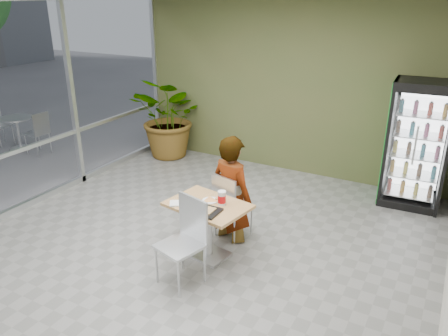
{
  "coord_description": "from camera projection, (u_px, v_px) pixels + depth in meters",
  "views": [
    {
      "loc": [
        2.77,
        -4.0,
        3.18
      ],
      "look_at": [
        0.16,
        0.77,
        1.0
      ],
      "focal_mm": 35.0,
      "sensor_mm": 36.0,
      "label": 1
    }
  ],
  "objects": [
    {
      "name": "pizza_plate",
      "position": [
        210.0,
        200.0,
        5.48
      ],
      "size": [
        0.29,
        0.26,
        0.03
      ],
      "color": "silver",
      "rests_on": "dining_table"
    },
    {
      "name": "seated_woman",
      "position": [
        232.0,
        198.0,
        5.93
      ],
      "size": [
        0.74,
        0.57,
        1.78
      ],
      "primitive_type": "imported",
      "rotation": [
        0.0,
        0.0,
        2.89
      ],
      "color": "black",
      "rests_on": "ground"
    },
    {
      "name": "soda_cup",
      "position": [
        222.0,
        198.0,
        5.36
      ],
      "size": [
        0.1,
        0.1,
        0.18
      ],
      "color": "silver",
      "rests_on": "dining_table"
    },
    {
      "name": "storefront_frame",
      "position": [
        11.0,
        109.0,
        6.41
      ],
      "size": [
        0.1,
        7.0,
        3.2
      ],
      "primitive_type": null,
      "color": "silver",
      "rests_on": "ground"
    },
    {
      "name": "ground",
      "position": [
        185.0,
        256.0,
        5.67
      ],
      "size": [
        7.0,
        7.0,
        0.0
      ],
      "primitive_type": "plane",
      "color": "gray",
      "rests_on": "ground"
    },
    {
      "name": "room_envelope",
      "position": [
        180.0,
        139.0,
        5.07
      ],
      "size": [
        6.0,
        7.0,
        3.2
      ],
      "primitive_type": null,
      "color": "silver",
      "rests_on": "ground"
    },
    {
      "name": "chair_far",
      "position": [
        229.0,
        202.0,
        5.91
      ],
      "size": [
        0.51,
        0.51,
        0.95
      ],
      "rotation": [
        0.0,
        0.0,
        2.89
      ],
      "color": "silver",
      "rests_on": "ground"
    },
    {
      "name": "dining_table",
      "position": [
        208.0,
        219.0,
        5.49
      ],
      "size": [
        1.08,
        0.84,
        0.75
      ],
      "rotation": [
        0.0,
        0.0,
        -0.17
      ],
      "color": "tan",
      "rests_on": "ground"
    },
    {
      "name": "chair_near",
      "position": [
        187.0,
        234.0,
        5.01
      ],
      "size": [
        0.57,
        0.57,
        1.04
      ],
      "rotation": [
        0.0,
        0.0,
        -0.27
      ],
      "color": "silver",
      "rests_on": "ground"
    },
    {
      "name": "napkin_stack",
      "position": [
        176.0,
        203.0,
        5.4
      ],
      "size": [
        0.22,
        0.22,
        0.02
      ],
      "primitive_type": "cube",
      "rotation": [
        0.0,
        0.0,
        0.57
      ],
      "color": "silver",
      "rests_on": "dining_table"
    },
    {
      "name": "potted_plant",
      "position": [
        171.0,
        117.0,
        8.86
      ],
      "size": [
        1.71,
        1.55,
        1.67
      ],
      "primitive_type": "imported",
      "rotation": [
        0.0,
        0.0,
        -0.18
      ],
      "color": "#2D6D2B",
      "rests_on": "ground"
    },
    {
      "name": "beverage_fridge",
      "position": [
        417.0,
        145.0,
        6.76
      ],
      "size": [
        0.94,
        0.74,
        1.99
      ],
      "rotation": [
        0.0,
        0.0,
        0.05
      ],
      "color": "black",
      "rests_on": "ground"
    },
    {
      "name": "cafeteria_tray",
      "position": [
        203.0,
        210.0,
        5.22
      ],
      "size": [
        0.42,
        0.3,
        0.02
      ],
      "primitive_type": "cube",
      "rotation": [
        0.0,
        0.0,
        0.01
      ],
      "color": "black",
      "rests_on": "dining_table"
    }
  ]
}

